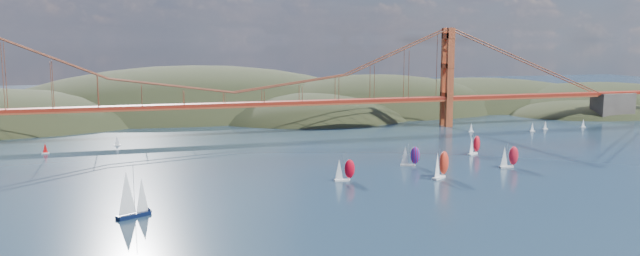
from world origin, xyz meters
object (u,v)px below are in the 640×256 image
object	(u,v)px
racer_1	(441,164)
racer_rwb	(410,156)
sloop_navy	(131,194)
racer_3	(474,145)
racer_0	(344,170)
racer_2	(509,156)

from	to	relation	value
racer_1	racer_rwb	size ratio (longest dim) A/B	1.24
sloop_navy	racer_3	bearing A→B (deg)	-6.41
sloop_navy	racer_0	distance (m)	74.94
racer_1	racer_3	size ratio (longest dim) A/B	1.21
racer_rwb	racer_1	bearing A→B (deg)	-66.41
racer_3	racer_2	bearing A→B (deg)	-121.77
sloop_navy	racer_0	size ratio (longest dim) A/B	1.75
racer_1	racer_3	xyz separation A→B (m)	(35.54, 37.79, -0.86)
racer_0	racer_3	bearing A→B (deg)	25.84
racer_3	racer_1	bearing A→B (deg)	-161.38
racer_1	racer_2	world-z (taller)	racer_1
racer_0	racer_2	bearing A→B (deg)	4.11
racer_0	racer_1	world-z (taller)	racer_1
racer_rwb	sloop_navy	bearing A→B (deg)	-136.28
racer_1	sloop_navy	bearing A→B (deg)	156.04
racer_0	racer_2	world-z (taller)	racer_2
sloop_navy	racer_rwb	world-z (taller)	sloop_navy
racer_1	racer_2	bearing A→B (deg)	-19.35
racer_1	racer_rwb	world-z (taller)	racer_1
sloop_navy	racer_2	xyz separation A→B (m)	(137.84, 29.47, -2.18)
racer_1	racer_0	bearing A→B (deg)	135.36
sloop_navy	racer_1	world-z (taller)	sloop_navy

